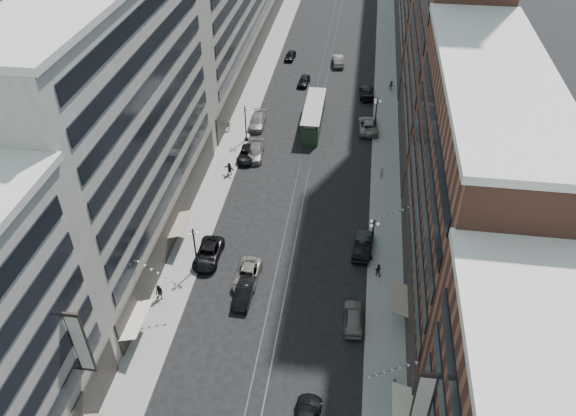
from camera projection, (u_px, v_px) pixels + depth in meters
The scene contains 33 objects.
ground at pixel (313, 128), 84.77m from camera, with size 220.00×220.00×0.00m, color black.
sidewalk_west at pixel (253, 94), 93.74m from camera, with size 4.00×180.00×0.15m, color gray.
sidewalk_east at pixel (386, 102), 91.35m from camera, with size 4.00×180.00×0.15m, color gray.
rail_west at pixel (315, 98), 92.66m from camera, with size 0.12×180.00×0.02m, color #2D2D33.
rail_east at pixel (323, 98), 92.51m from camera, with size 0.12×180.00×0.02m, color #2D2D33.
building_west_mid at pixel (123, 128), 56.90m from camera, with size 8.00×36.00×28.00m, color #A6A193.
building_east_mid at pixel (467, 200), 50.53m from camera, with size 8.00×30.00×24.00m, color brown.
building_east_tower at pixel (456, 0), 66.91m from camera, with size 8.00×26.00×42.00m, color brown.
lamppost_sw_far at pixel (195, 247), 58.84m from camera, with size 1.03×1.14×5.52m.
lamppost_sw_mid at pixel (245, 122), 79.96m from camera, with size 1.03×1.14×5.52m.
lamppost_se_far at pixel (372, 238), 59.97m from camera, with size 1.03×1.14×5.52m.
lamppost_se_mid at pixel (376, 114), 81.87m from camera, with size 1.03×1.14×5.52m.
streetcar at pixel (313, 117), 84.40m from camera, with size 2.71×12.24×3.39m.
car_2 at pixel (208, 254), 61.48m from camera, with size 2.59×5.61×1.56m, color black.
car_4 at pixel (353, 318), 54.23m from camera, with size 1.92×4.76×1.62m, color #68665D.
car_5 at pixel (244, 293), 56.85m from camera, with size 1.63×4.68×1.54m, color black.
pedestrian_2 at pixel (159, 292), 56.50m from camera, with size 0.89×0.49×1.83m, color black.
pedestrian_4 at pixel (394, 384), 48.14m from camera, with size 0.96×0.44×1.64m, color #B1A293.
car_7 at pixel (247, 154), 77.68m from camera, with size 2.29×4.97×1.38m, color black.
car_8 at pixel (257, 121), 84.78m from camera, with size 2.23×5.48×1.59m, color slate.
car_9 at pixel (290, 56), 104.78m from camera, with size 1.64×4.08×1.39m, color black.
car_10 at pixel (363, 245), 62.41m from camera, with size 1.87×5.37×1.77m, color black.
car_11 at pixel (368, 125), 83.75m from camera, with size 2.78×6.03×1.68m, color gray.
car_12 at pixel (367, 92), 92.54m from camera, with size 2.29×5.62×1.63m, color black.
car_13 at pixel (304, 81), 96.18m from camera, with size 1.70×4.22×1.44m, color black.
car_14 at pixel (338, 60), 102.74m from camera, with size 1.78×5.11×1.68m, color slate.
pedestrian_5 at pixel (229, 169), 74.25m from camera, with size 1.63×0.47×1.76m, color black.
pedestrian_6 at pixel (229, 125), 83.49m from camera, with size 0.99×0.45×1.69m, color #A19985.
pedestrian_7 at pixel (378, 270), 59.29m from camera, with size 0.74×0.41×1.52m, color black.
pedestrian_8 at pixel (381, 172), 73.67m from camera, with size 0.61×0.40×1.67m, color #A79F8B.
pedestrian_9 at pixel (391, 86), 94.17m from camera, with size 1.02×0.42×1.59m, color black.
car_extra_0 at pixel (247, 275), 58.97m from camera, with size 2.42×5.24×1.46m, color slate.
car_extra_1 at pixel (255, 152), 77.96m from camera, with size 2.15×5.28×1.53m, color slate.
Camera 1 is at (6.51, -14.17, 42.46)m, focal length 35.00 mm.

